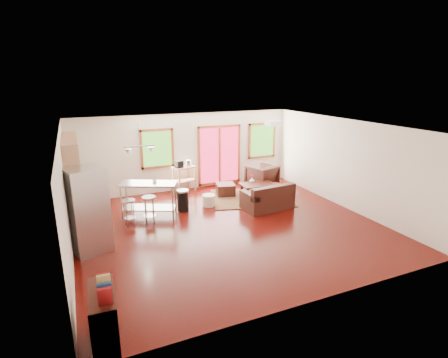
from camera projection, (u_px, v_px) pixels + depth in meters
name	position (u px, v px, depth m)	size (l,w,h in m)	color
floor	(229.00, 226.00, 9.12)	(7.50, 7.00, 0.02)	#350604
ceiling	(229.00, 126.00, 8.38)	(7.50, 7.00, 0.02)	white
back_wall	(186.00, 152.00, 11.84)	(7.50, 0.02, 2.60)	silver
left_wall	(65.00, 198.00, 7.31)	(0.02, 7.00, 2.60)	silver
right_wall	(346.00, 164.00, 10.19)	(0.02, 7.00, 2.60)	silver
front_wall	(318.00, 233.00, 5.66)	(7.50, 0.02, 2.60)	silver
window_left	(157.00, 149.00, 11.36)	(1.10, 0.05, 1.30)	#295417
french_doors	(219.00, 155.00, 12.31)	(1.60, 0.05, 2.10)	#AD1938
window_right	(262.00, 140.00, 12.85)	(1.10, 0.05, 1.30)	#295417
rug	(251.00, 198.00, 11.21)	(2.49, 1.92, 0.02)	#475E35
loveseat	(268.00, 199.00, 10.25)	(1.49, 0.92, 0.77)	black
coffee_table	(258.00, 185.00, 11.28)	(1.12, 0.71, 0.44)	#35120B
armchair	(262.00, 175.00, 12.13)	(0.89, 0.84, 0.92)	black
ottoman	(225.00, 189.00, 11.47)	(0.58, 0.58, 0.38)	black
pouf	(209.00, 200.00, 10.51)	(0.39, 0.39, 0.34)	white
vase	(252.00, 180.00, 11.45)	(0.22, 0.22, 0.29)	silver
book	(273.00, 180.00, 11.26)	(0.21, 0.03, 0.29)	maroon
cabinets	(79.00, 190.00, 9.02)	(0.64, 2.24, 2.30)	tan
refrigerator	(88.00, 210.00, 7.60)	(0.94, 0.92, 1.90)	#B7BABC
island	(149.00, 193.00, 9.57)	(1.65, 1.20, 0.97)	#B7BABC
cup	(155.00, 181.00, 9.52)	(0.11, 0.09, 0.11)	white
bar_stool_a	(129.00, 207.00, 9.00)	(0.37, 0.37, 0.71)	#B7BABC
bar_stool_b	(149.00, 204.00, 9.09)	(0.44, 0.44, 0.76)	#B7BABC
trash_can	(183.00, 200.00, 10.08)	(0.37, 0.37, 0.63)	black
kitchen_cart	(183.00, 170.00, 11.59)	(0.84, 0.67, 1.12)	tan
bookshelf	(104.00, 317.00, 5.01)	(0.41, 0.94, 1.09)	#35120B
ceiling_flush	(273.00, 123.00, 9.55)	(0.35, 0.35, 0.12)	white
pendant_light	(140.00, 150.00, 9.18)	(0.80, 0.18, 0.79)	gray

